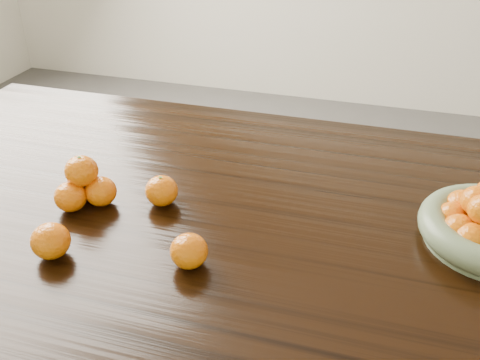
# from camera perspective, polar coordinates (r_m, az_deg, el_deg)

# --- Properties ---
(dining_table) EXTENTS (2.00, 1.00, 0.75)m
(dining_table) POSITION_cam_1_polar(r_m,az_deg,el_deg) (1.20, 2.34, -6.82)
(dining_table) COLOR black
(dining_table) RESTS_ON ground
(orange_pyramid) EXTENTS (0.13, 0.13, 0.11)m
(orange_pyramid) POSITION_cam_1_polar(r_m,az_deg,el_deg) (1.19, -16.31, -0.50)
(orange_pyramid) COLOR orange
(orange_pyramid) RESTS_ON dining_table
(loose_orange_0) EXTENTS (0.07, 0.07, 0.07)m
(loose_orange_0) POSITION_cam_1_polar(r_m,az_deg,el_deg) (1.16, -8.37, -1.14)
(loose_orange_0) COLOR orange
(loose_orange_0) RESTS_ON dining_table
(loose_orange_1) EXTENTS (0.07, 0.07, 0.07)m
(loose_orange_1) POSITION_cam_1_polar(r_m,az_deg,el_deg) (1.06, -19.55, -6.15)
(loose_orange_1) COLOR orange
(loose_orange_1) RESTS_ON dining_table
(loose_orange_2) EXTENTS (0.07, 0.07, 0.07)m
(loose_orange_2) POSITION_cam_1_polar(r_m,az_deg,el_deg) (0.98, -5.47, -7.55)
(loose_orange_2) COLOR orange
(loose_orange_2) RESTS_ON dining_table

